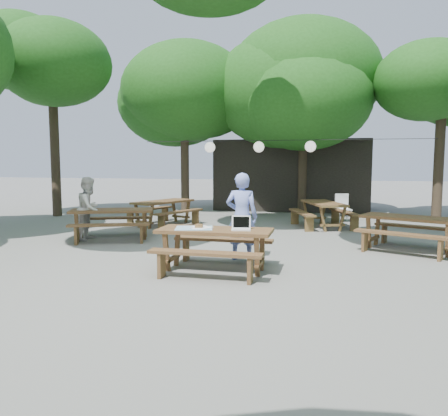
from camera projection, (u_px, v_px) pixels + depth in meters
ground at (218, 265)px, 8.16m from camera, size 80.00×80.00×0.00m
pavilion at (292, 175)px, 18.05m from camera, size 6.00×3.00×2.80m
main_picnic_table at (215, 249)px, 7.70m from camera, size 2.00×1.58×0.75m
picnic_table_nw at (112, 224)px, 10.90m from camera, size 2.35×2.16×0.75m
picnic_table_ne at (410, 233)px, 9.45m from camera, size 2.38×2.23×0.75m
picnic_table_far_w at (163, 212)px, 13.34m from camera, size 2.19×2.36×0.75m
picnic_table_far_e at (323, 214)px, 12.86m from camera, size 2.12×2.32×0.75m
woman at (242, 217)px, 8.54m from camera, size 0.63×0.42×1.72m
second_person at (89, 208)px, 10.82m from camera, size 0.65×0.80×1.56m
plastic_chair at (343, 214)px, 14.11m from camera, size 0.55×0.55×0.90m
laptop at (241, 226)px, 7.59m from camera, size 0.37×0.32×0.24m
tabletop_clutter at (196, 228)px, 7.76m from camera, size 0.77×0.70×0.08m
paper_lanterns at (259, 147)px, 13.75m from camera, size 9.00×0.34×0.38m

